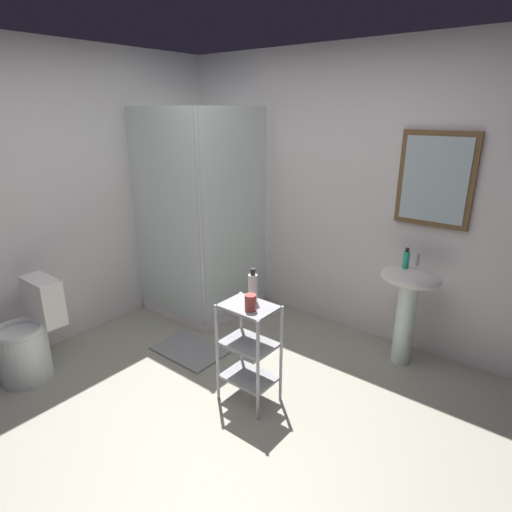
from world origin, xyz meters
TOP-DOWN VIEW (x-y plane):
  - ground_plane at (0.00, 0.00)m, footprint 4.20×4.20m
  - wall_back at (0.01, 1.85)m, footprint 4.20×0.14m
  - wall_left at (-1.85, 0.00)m, footprint 0.10×4.20m
  - shower_stall at (-1.23, 1.19)m, footprint 0.92×0.92m
  - pedestal_sink at (0.70, 1.52)m, footprint 0.46×0.37m
  - sink_faucet at (0.70, 1.64)m, footprint 0.03×0.03m
  - toilet at (-1.48, -0.44)m, footprint 0.37×0.49m
  - storage_cart at (0.03, 0.37)m, footprint 0.38×0.28m
  - hand_soap_bottle at (0.65, 1.52)m, footprint 0.05×0.05m
  - lotion_bottle_white at (0.01, 0.44)m, footprint 0.06×0.06m
  - rinse_cup at (0.08, 0.33)m, footprint 0.08×0.08m
  - bath_mat at (-0.78, 0.54)m, footprint 0.60×0.40m

SIDE VIEW (x-z plane):
  - ground_plane at x=0.00m, z-range -0.02..0.00m
  - bath_mat at x=-0.78m, z-range 0.00..0.02m
  - toilet at x=-1.48m, z-range -0.07..0.69m
  - storage_cart at x=0.03m, z-range 0.07..0.81m
  - shower_stall at x=-1.23m, z-range -0.54..1.46m
  - pedestal_sink at x=0.70m, z-range 0.17..0.98m
  - rinse_cup at x=0.08m, z-range 0.74..0.85m
  - lotion_bottle_white at x=0.01m, z-range 0.73..0.97m
  - sink_faucet at x=0.70m, z-range 0.81..0.91m
  - hand_soap_bottle at x=0.65m, z-range 0.80..0.96m
  - wall_left at x=-1.85m, z-range 0.00..2.50m
  - wall_back at x=0.01m, z-range 0.00..2.50m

